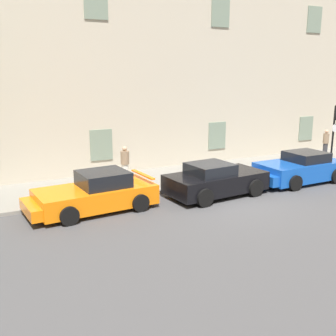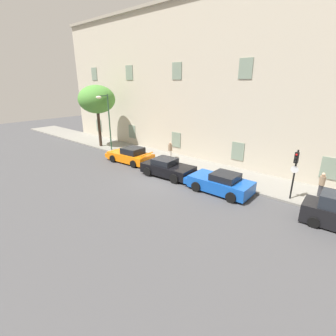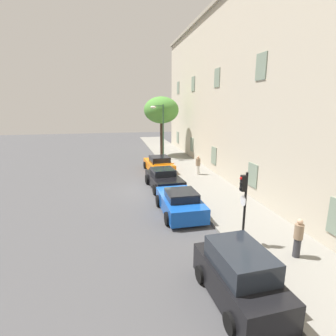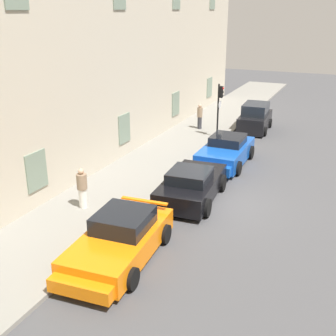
% 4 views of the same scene
% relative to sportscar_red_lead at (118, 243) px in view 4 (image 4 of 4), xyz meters
% --- Properties ---
extents(ground_plane, '(80.00, 80.00, 0.00)m').
position_rel_sportscar_red_lead_xyz_m(ground_plane, '(5.22, -1.41, -0.62)').
color(ground_plane, '#444447').
extents(sidewalk, '(60.00, 3.88, 0.14)m').
position_rel_sportscar_red_lead_xyz_m(sidewalk, '(5.22, 2.72, -0.55)').
color(sidewalk, gray).
rests_on(sidewalk, ground).
extents(building_facade, '(41.85, 4.01, 14.09)m').
position_rel_sportscar_red_lead_xyz_m(building_facade, '(5.22, 6.42, 6.45)').
color(building_facade, '#BCB29E').
rests_on(building_facade, ground).
extents(sportscar_red_lead, '(4.83, 2.50, 1.44)m').
position_rel_sportscar_red_lead_xyz_m(sportscar_red_lead, '(0.00, 0.00, 0.00)').
color(sportscar_red_lead, orange).
rests_on(sportscar_red_lead, ground).
extents(sportscar_yellow_flank, '(4.69, 2.46, 1.39)m').
position_rel_sportscar_red_lead_xyz_m(sportscar_yellow_flank, '(5.31, -0.43, 0.01)').
color(sportscar_yellow_flank, black).
rests_on(sportscar_yellow_flank, ground).
extents(sportscar_white_middle, '(4.58, 2.26, 1.41)m').
position_rel_sportscar_red_lead_xyz_m(sportscar_white_middle, '(9.71, -0.44, 0.01)').
color(sportscar_white_middle, '#144CB2').
rests_on(sportscar_white_middle, ground).
extents(hatchback_parked, '(3.67, 2.02, 1.75)m').
position_rel_sportscar_red_lead_xyz_m(hatchback_parked, '(16.73, -0.29, 0.17)').
color(hatchback_parked, black).
rests_on(hatchback_parked, ground).
extents(traffic_light, '(0.44, 0.36, 3.17)m').
position_rel_sportscar_red_lead_xyz_m(traffic_light, '(13.87, 1.23, 1.69)').
color(traffic_light, black).
rests_on(traffic_light, sidewalk).
extents(pedestrian_admiring, '(0.47, 0.47, 1.60)m').
position_rel_sportscar_red_lead_xyz_m(pedestrian_admiring, '(15.20, 2.92, 0.34)').
color(pedestrian_admiring, '#333338').
rests_on(pedestrian_admiring, sidewalk).
extents(pedestrian_strolling, '(0.56, 0.56, 1.61)m').
position_rel_sportscar_red_lead_xyz_m(pedestrian_strolling, '(2.46, 3.01, 0.33)').
color(pedestrian_strolling, silver).
rests_on(pedestrian_strolling, sidewalk).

